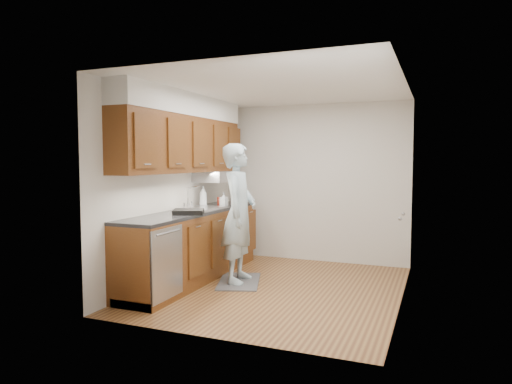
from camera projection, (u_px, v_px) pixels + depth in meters
floor at (277, 288)px, 5.76m from camera, size 3.50×3.50×0.00m
ceiling at (278, 88)px, 5.58m from camera, size 3.50×3.50×0.00m
wall_left at (174, 187)px, 6.23m from camera, size 0.02×3.50×2.50m
wall_right at (403, 193)px, 5.11m from camera, size 0.02×3.50×2.50m
wall_back at (313, 183)px, 7.29m from camera, size 3.00×0.02×2.50m
counter at (193, 244)px, 6.17m from camera, size 0.64×2.80×1.30m
upper_cabinets at (186, 136)px, 6.16m from camera, size 0.47×2.80×1.21m
closet_door at (404, 210)px, 5.41m from camera, size 0.02×1.22×2.05m
floor_mat at (239, 281)px, 6.05m from camera, size 0.77×1.00×0.02m
person at (239, 204)px, 5.98m from camera, size 0.58×0.78×2.06m
soap_bottle_a at (203, 196)px, 6.70m from camera, size 0.16×0.16×0.30m
soap_bottle_b at (224, 199)px, 6.70m from camera, size 0.10×0.10×0.20m
soda_can at (219, 201)px, 6.79m from camera, size 0.09×0.09×0.13m
steel_can at (232, 202)px, 6.84m from camera, size 0.08×0.08×0.11m
dish_rack at (189, 212)px, 5.73m from camera, size 0.47×0.44×0.06m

